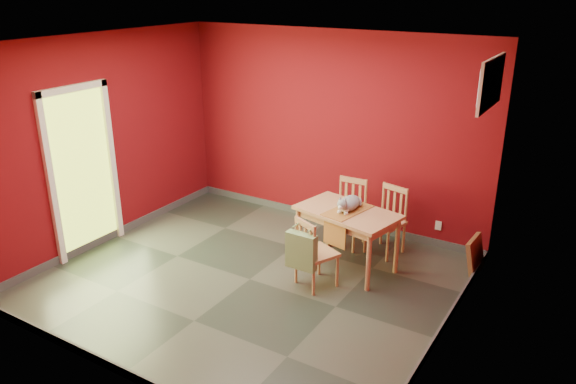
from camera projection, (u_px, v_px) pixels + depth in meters
The scene contains 13 objects.
ground at pixel (250, 279), 6.58m from camera, with size 4.50×4.50×0.00m, color #2D342D.
room_shell at pixel (250, 276), 6.56m from camera, with size 4.50×4.50×4.50m.
doorway at pixel (82, 166), 6.94m from camera, with size 0.06×1.01×2.13m.
window at pixel (491, 83), 5.45m from camera, with size 0.05×0.90×0.50m.
outlet_plate at pixel (438, 226), 7.28m from camera, with size 0.08×0.01×0.12m, color silver.
dining_table at pixel (347, 218), 6.65m from camera, with size 1.29×0.92×0.74m.
table_runner at pixel (343, 218), 6.55m from camera, with size 0.44×0.72×0.33m.
chair_far_left at pixel (348, 212), 7.32m from camera, with size 0.43×0.43×0.88m.
chair_far_right at pixel (387, 220), 7.10m from camera, with size 0.49×0.49×0.87m.
chair_near at pixel (314, 252), 6.30m from camera, with size 0.52×0.52×0.84m.
tote_bag at pixel (301, 251), 6.14m from camera, with size 0.35×0.20×0.49m.
cat at pixel (350, 201), 6.62m from camera, with size 0.24×0.45×0.22m, color slate, non-canonical shape.
picture_frame at pixel (475, 255), 6.67m from camera, with size 0.17×0.44×0.44m.
Camera 1 is at (3.39, -4.70, 3.31)m, focal length 35.00 mm.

